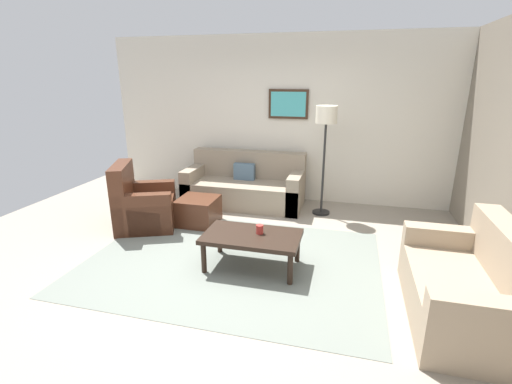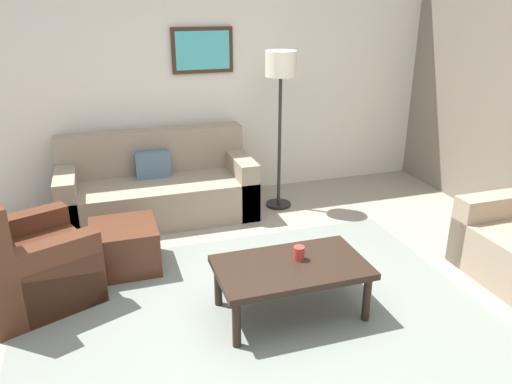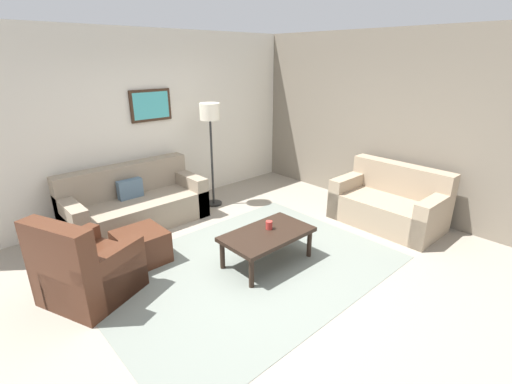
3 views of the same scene
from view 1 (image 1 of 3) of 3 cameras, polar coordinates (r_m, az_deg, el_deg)
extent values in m
plane|color=gray|center=(4.47, -3.81, -10.76)|extent=(8.00, 8.00, 0.00)
cube|color=silver|center=(6.49, 3.26, 11.20)|extent=(6.00, 0.12, 2.80)
cube|color=slate|center=(4.47, -3.81, -10.71)|extent=(3.44, 2.50, 0.01)
cube|color=gray|center=(6.28, -1.87, -0.14)|extent=(1.99, 0.90, 0.42)
cube|color=gray|center=(6.51, -1.08, 2.64)|extent=(1.99, 0.24, 0.88)
cube|color=gray|center=(6.55, -9.44, 1.30)|extent=(0.20, 0.90, 0.62)
cube|color=gray|center=(6.06, 6.28, 0.11)|extent=(0.20, 0.90, 0.62)
cube|color=slate|center=(6.28, -1.82, 3.21)|extent=(0.36, 0.12, 0.28)
cube|color=gray|center=(3.91, 29.42, -14.21)|extent=(0.89, 1.54, 0.42)
cube|color=gray|center=(3.91, 34.62, -11.29)|extent=(0.24, 1.54, 0.88)
cube|color=gray|center=(4.44, 27.57, -8.66)|extent=(0.89, 0.20, 0.62)
cube|color=gray|center=(3.32, 32.54, -18.61)|extent=(0.89, 0.20, 0.62)
cube|color=#4C2819|center=(5.60, -16.73, -3.03)|extent=(1.05, 1.05, 0.44)
cube|color=#4C2819|center=(5.57, -20.01, -0.68)|extent=(0.49, 0.82, 0.95)
cube|color=#4C2819|center=(5.28, -17.29, -3.44)|extent=(0.80, 0.45, 0.60)
cube|color=#4C2819|center=(5.87, -16.37, -1.21)|extent=(0.80, 0.45, 0.60)
cube|color=#4C2819|center=(5.54, -9.02, -2.94)|extent=(0.56, 0.56, 0.40)
cylinder|color=black|center=(4.20, -8.17, -10.18)|extent=(0.06, 0.06, 0.36)
cylinder|color=black|center=(3.95, 5.37, -11.91)|extent=(0.06, 0.06, 0.36)
cylinder|color=black|center=(4.63, -5.70, -7.31)|extent=(0.06, 0.06, 0.36)
cylinder|color=black|center=(4.41, 6.49, -8.65)|extent=(0.06, 0.06, 0.36)
cube|color=black|center=(4.18, -0.65, -6.97)|extent=(1.10, 0.64, 0.05)
cylinder|color=#B2332D|center=(4.18, 0.58, -5.84)|extent=(0.08, 0.08, 0.10)
cylinder|color=black|center=(6.03, 10.11, -3.14)|extent=(0.28, 0.28, 0.03)
cylinder|color=#262626|center=(5.82, 10.48, 3.42)|extent=(0.04, 0.04, 1.45)
cylinder|color=beige|center=(5.67, 10.97, 11.81)|extent=(0.32, 0.32, 0.26)
cube|color=#382316|center=(6.35, 5.08, 13.52)|extent=(0.67, 0.04, 0.49)
cube|color=#48B2B6|center=(6.33, 5.05, 13.51)|extent=(0.59, 0.01, 0.41)
camera|label=2|loc=(2.33, -59.72, 11.68)|focal=35.14mm
camera|label=3|loc=(3.85, -64.55, 12.02)|focal=25.44mm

